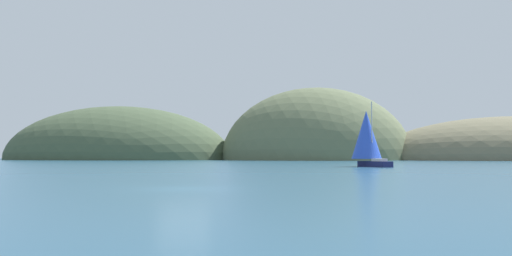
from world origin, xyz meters
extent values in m
plane|color=navy|center=(0.00, 0.00, 0.00)|extent=(360.00, 360.00, 0.00)
ellipsoid|color=#425138|center=(-55.00, 135.00, 0.00)|extent=(70.20, 44.00, 32.43)
ellipsoid|color=#5B6647|center=(5.00, 135.00, 0.00)|extent=(55.30, 44.00, 42.10)
cube|color=#191E4C|center=(13.41, 46.74, 0.37)|extent=(4.17, 5.80, 0.74)
cube|color=beige|center=(13.91, 45.83, 0.92)|extent=(1.93, 2.19, 0.36)
cylinder|color=#B2B2B7|center=(13.12, 47.24, 4.65)|extent=(0.14, 0.14, 7.81)
cone|color=blue|center=(12.51, 48.35, 4.24)|extent=(5.38, 5.38, 6.39)
camera|label=1|loc=(6.46, -25.43, 1.65)|focal=38.41mm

